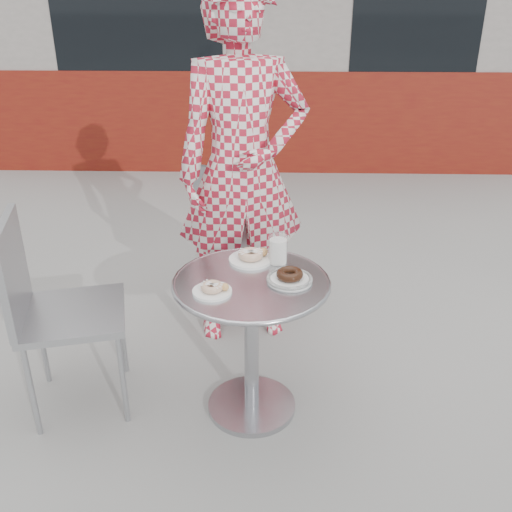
{
  "coord_description": "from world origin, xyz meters",
  "views": [
    {
      "loc": [
        0.08,
        -2.09,
        1.76
      ],
      "look_at": [
        0.02,
        0.06,
        0.73
      ],
      "focal_mm": 40.0,
      "sensor_mm": 36.0,
      "label": 1
    }
  ],
  "objects_px": {
    "seated_person": "(243,171)",
    "plate_far": "(251,257)",
    "plate_near": "(213,289)",
    "milk_cup": "(278,250)",
    "chair_left": "(76,350)",
    "chair_far": "(245,263)",
    "bistro_table": "(251,314)",
    "plate_checker": "(290,277)"
  },
  "relations": [
    {
      "from": "chair_left",
      "to": "seated_person",
      "type": "xyz_separation_m",
      "value": [
        0.72,
        0.66,
        0.63
      ]
    },
    {
      "from": "chair_far",
      "to": "seated_person",
      "type": "distance_m",
      "value": 0.68
    },
    {
      "from": "chair_left",
      "to": "plate_near",
      "type": "distance_m",
      "value": 0.77
    },
    {
      "from": "plate_far",
      "to": "seated_person",
      "type": "bearing_deg",
      "value": 96.86
    },
    {
      "from": "chair_left",
      "to": "milk_cup",
      "type": "relative_size",
      "value": 7.0
    },
    {
      "from": "plate_near",
      "to": "plate_checker",
      "type": "relative_size",
      "value": 0.82
    },
    {
      "from": "milk_cup",
      "to": "bistro_table",
      "type": "bearing_deg",
      "value": -122.9
    },
    {
      "from": "bistro_table",
      "to": "chair_far",
      "type": "xyz_separation_m",
      "value": [
        -0.07,
        0.94,
        -0.22
      ]
    },
    {
      "from": "chair_left",
      "to": "seated_person",
      "type": "distance_m",
      "value": 1.17
    },
    {
      "from": "seated_person",
      "to": "plate_far",
      "type": "bearing_deg",
      "value": -96.03
    },
    {
      "from": "chair_left",
      "to": "plate_near",
      "type": "bearing_deg",
      "value": -116.12
    },
    {
      "from": "chair_far",
      "to": "chair_left",
      "type": "distance_m",
      "value": 1.16
    },
    {
      "from": "chair_far",
      "to": "plate_near",
      "type": "bearing_deg",
      "value": 104.35
    },
    {
      "from": "plate_near",
      "to": "plate_checker",
      "type": "bearing_deg",
      "value": 19.33
    },
    {
      "from": "chair_far",
      "to": "plate_checker",
      "type": "bearing_deg",
      "value": 122.09
    },
    {
      "from": "bistro_table",
      "to": "plate_far",
      "type": "height_order",
      "value": "plate_far"
    },
    {
      "from": "chair_far",
      "to": "seated_person",
      "type": "height_order",
      "value": "seated_person"
    },
    {
      "from": "chair_far",
      "to": "plate_checker",
      "type": "relative_size",
      "value": 4.74
    },
    {
      "from": "chair_far",
      "to": "plate_checker",
      "type": "distance_m",
      "value": 1.05
    },
    {
      "from": "plate_near",
      "to": "plate_checker",
      "type": "height_order",
      "value": "plate_checker"
    },
    {
      "from": "bistro_table",
      "to": "plate_checker",
      "type": "bearing_deg",
      "value": 0.59
    },
    {
      "from": "milk_cup",
      "to": "chair_left",
      "type": "bearing_deg",
      "value": -171.3
    },
    {
      "from": "plate_near",
      "to": "plate_checker",
      "type": "xyz_separation_m",
      "value": [
        0.3,
        0.11,
        -0.0
      ]
    },
    {
      "from": "seated_person",
      "to": "plate_checker",
      "type": "bearing_deg",
      "value": -84.93
    },
    {
      "from": "seated_person",
      "to": "plate_near",
      "type": "xyz_separation_m",
      "value": [
        -0.08,
        -0.8,
        -0.23
      ]
    },
    {
      "from": "chair_left",
      "to": "chair_far",
      "type": "bearing_deg",
      "value": -52.37
    },
    {
      "from": "plate_far",
      "to": "milk_cup",
      "type": "height_order",
      "value": "milk_cup"
    },
    {
      "from": "seated_person",
      "to": "plate_near",
      "type": "height_order",
      "value": "seated_person"
    },
    {
      "from": "seated_person",
      "to": "milk_cup",
      "type": "relative_size",
      "value": 13.96
    },
    {
      "from": "plate_near",
      "to": "seated_person",
      "type": "bearing_deg",
      "value": 84.28
    },
    {
      "from": "milk_cup",
      "to": "plate_far",
      "type": "bearing_deg",
      "value": 172.51
    },
    {
      "from": "bistro_table",
      "to": "plate_far",
      "type": "xyz_separation_m",
      "value": [
        -0.01,
        0.18,
        0.18
      ]
    },
    {
      "from": "bistro_table",
      "to": "plate_far",
      "type": "relative_size",
      "value": 3.48
    },
    {
      "from": "bistro_table",
      "to": "chair_left",
      "type": "relative_size",
      "value": 0.73
    },
    {
      "from": "bistro_table",
      "to": "plate_checker",
      "type": "relative_size",
      "value": 3.49
    },
    {
      "from": "chair_far",
      "to": "plate_far",
      "type": "distance_m",
      "value": 0.86
    },
    {
      "from": "chair_left",
      "to": "plate_checker",
      "type": "relative_size",
      "value": 4.81
    },
    {
      "from": "plate_far",
      "to": "milk_cup",
      "type": "xyz_separation_m",
      "value": [
        0.12,
        -0.02,
        0.04
      ]
    },
    {
      "from": "plate_checker",
      "to": "chair_far",
      "type": "bearing_deg",
      "value": 103.57
    },
    {
      "from": "chair_left",
      "to": "plate_far",
      "type": "distance_m",
      "value": 0.89
    },
    {
      "from": "chair_left",
      "to": "seated_person",
      "type": "height_order",
      "value": "seated_person"
    },
    {
      "from": "seated_person",
      "to": "plate_far",
      "type": "xyz_separation_m",
      "value": [
        0.06,
        -0.51,
        -0.23
      ]
    }
  ]
}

